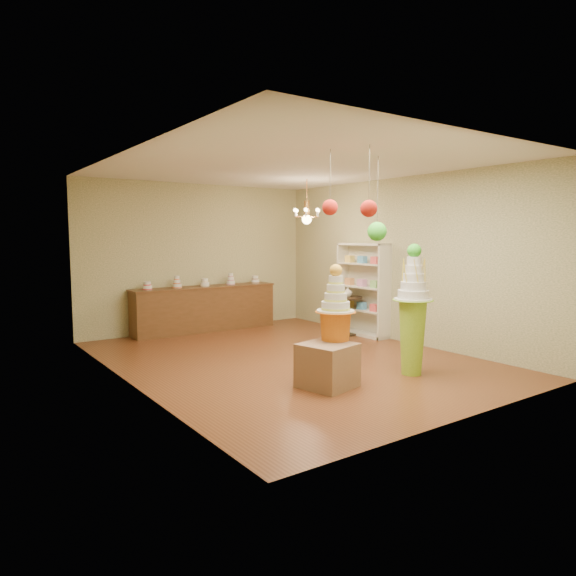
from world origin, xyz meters
TOP-DOWN VIEW (x-y plane):
  - floor at (0.00, 0.00)m, footprint 6.50×6.50m
  - ceiling at (0.00, 0.00)m, footprint 6.50×6.50m
  - wall_back at (0.00, 3.25)m, footprint 5.00×0.04m
  - wall_front at (0.00, -3.25)m, footprint 5.00×0.04m
  - wall_left at (-2.50, 0.00)m, footprint 0.04×6.50m
  - wall_right at (2.50, 0.00)m, footprint 0.04×6.50m
  - pedestal_green at (0.89, -1.72)m, footprint 0.60×0.60m
  - pedestal_orange at (-0.23, -1.39)m, footprint 0.50×0.50m
  - burlap_riser at (-0.46, -1.51)m, footprint 0.75×0.75m
  - sideboard at (0.00, 2.97)m, footprint 3.04×0.54m
  - shelving_unit at (2.34, 0.80)m, footprint 0.33×1.20m
  - round_table at (2.10, 0.98)m, footprint 0.70×0.70m
  - vase at (2.10, 0.98)m, footprint 0.20×0.20m
  - pom_red_left at (-0.48, -1.56)m, footprint 0.20×0.20m
  - pom_green_mid at (0.39, -1.51)m, footprint 0.26×0.26m
  - pom_red_right at (-0.30, -2.06)m, footprint 0.20×0.20m
  - chandelier at (1.29, 1.25)m, footprint 0.66×0.66m

SIDE VIEW (x-z plane):
  - floor at x=0.00m, z-range 0.00..0.00m
  - burlap_riser at x=-0.46m, z-range 0.00..0.57m
  - sideboard at x=0.00m, z-range -0.10..1.06m
  - round_table at x=2.10m, z-range 0.11..0.87m
  - pedestal_orange at x=-0.23m, z-range -0.16..1.41m
  - pedestal_green at x=0.89m, z-range -0.15..1.68m
  - vase at x=2.10m, z-range 0.76..0.95m
  - shelving_unit at x=2.34m, z-range 0.00..1.80m
  - wall_back at x=0.00m, z-range 0.00..3.00m
  - wall_front at x=0.00m, z-range 0.00..3.00m
  - wall_left at x=-2.50m, z-range 0.00..3.00m
  - wall_right at x=2.50m, z-range 0.00..3.00m
  - pom_green_mid at x=0.39m, z-range 1.44..2.57m
  - pom_red_right at x=-0.30m, z-range 1.84..2.68m
  - pom_red_left at x=-0.48m, z-range 1.89..2.70m
  - chandelier at x=1.29m, z-range 1.88..2.73m
  - ceiling at x=0.00m, z-range 3.00..3.00m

